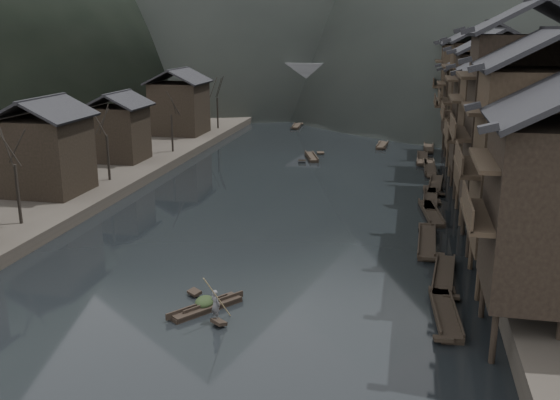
# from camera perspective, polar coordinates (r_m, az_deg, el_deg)

# --- Properties ---
(water) EXTENTS (300.00, 300.00, 0.00)m
(water) POSITION_cam_1_polar(r_m,az_deg,el_deg) (41.52, -2.83, -5.52)
(water) COLOR black
(water) RESTS_ON ground
(left_bank) EXTENTS (40.00, 200.00, 1.20)m
(left_bank) POSITION_cam_1_polar(r_m,az_deg,el_deg) (90.68, -18.17, 5.68)
(left_bank) COLOR #2D2823
(left_bank) RESTS_ON ground
(stilt_houses) EXTENTS (9.00, 67.60, 16.86)m
(stilt_houses) POSITION_cam_1_polar(r_m,az_deg,el_deg) (57.25, 19.37, 8.93)
(stilt_houses) COLOR black
(stilt_houses) RESTS_ON ground
(left_houses) EXTENTS (8.10, 53.20, 8.73)m
(left_houses) POSITION_cam_1_polar(r_m,az_deg,el_deg) (65.77, -16.00, 6.86)
(left_houses) COLOR black
(left_houses) RESTS_ON left_bank
(bare_trees) EXTENTS (3.17, 59.30, 6.33)m
(bare_trees) POSITION_cam_1_polar(r_m,az_deg,el_deg) (61.33, -14.48, 6.52)
(bare_trees) COLOR black
(bare_trees) RESTS_ON left_bank
(moored_sampans) EXTENTS (2.67, 61.38, 0.47)m
(moored_sampans) POSITION_cam_1_polar(r_m,az_deg,el_deg) (59.98, 13.56, 0.90)
(moored_sampans) COLOR black
(moored_sampans) RESTS_ON water
(midriver_boats) EXTENTS (15.11, 40.56, 0.44)m
(midriver_boats) POSITION_cam_1_polar(r_m,az_deg,el_deg) (89.73, 4.42, 6.06)
(midriver_boats) COLOR black
(midriver_boats) RESTS_ON water
(stone_bridge) EXTENTS (40.00, 6.00, 9.00)m
(stone_bridge) POSITION_cam_1_polar(r_m,az_deg,el_deg) (110.35, 6.70, 10.34)
(stone_bridge) COLOR #4C4C4F
(stone_bridge) RESTS_ON ground
(hero_sampan) EXTENTS (3.45, 4.23, 0.43)m
(hero_sampan) POSITION_cam_1_polar(r_m,az_deg,el_deg) (34.70, -6.79, -9.65)
(hero_sampan) COLOR black
(hero_sampan) RESTS_ON water
(cargo_heap) EXTENTS (1.03, 1.35, 0.62)m
(cargo_heap) POSITION_cam_1_polar(r_m,az_deg,el_deg) (34.66, -6.93, -8.70)
(cargo_heap) COLOR black
(cargo_heap) RESTS_ON hero_sampan
(boatman) EXTENTS (0.71, 0.64, 1.63)m
(boatman) POSITION_cam_1_polar(r_m,az_deg,el_deg) (32.84, -5.93, -9.12)
(boatman) COLOR #515053
(boatman) RESTS_ON hero_sampan
(bamboo_pole) EXTENTS (0.85, 2.39, 3.32)m
(bamboo_pole) POSITION_cam_1_polar(r_m,az_deg,el_deg) (31.84, -5.71, -5.10)
(bamboo_pole) COLOR #8C7A51
(bamboo_pole) RESTS_ON boatman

